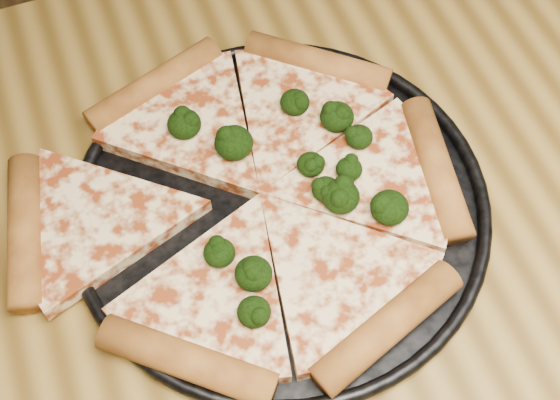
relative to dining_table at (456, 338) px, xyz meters
name	(u,v)px	position (x,y,z in m)	size (l,w,h in m)	color
dining_table	(456,338)	(0.00, 0.00, 0.00)	(1.20, 0.90, 0.75)	olive
pizza_pan	(280,205)	(-0.12, 0.13, 0.10)	(0.35, 0.35, 0.02)	black
pizza	(252,196)	(-0.14, 0.14, 0.11)	(0.39, 0.36, 0.03)	#FAD699
broccoli_florets	(293,179)	(-0.11, 0.14, 0.12)	(0.17, 0.21, 0.03)	black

